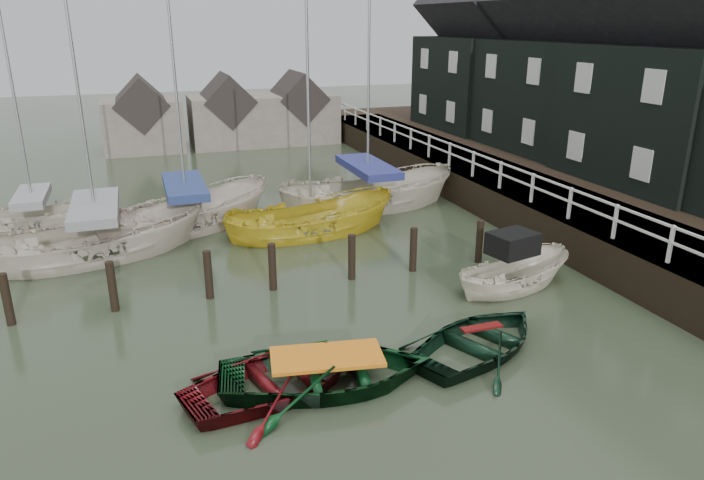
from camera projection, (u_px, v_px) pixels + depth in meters
name	position (u px, v px, depth m)	size (l,w,h in m)	color
ground	(346.00, 328.00, 15.80)	(120.00, 120.00, 0.00)	#273320
pier	(478.00, 181.00, 27.41)	(3.04, 32.00, 2.70)	black
land_strip	(581.00, 187.00, 29.35)	(14.00, 38.00, 1.50)	black
quay_houses	(618.00, 63.00, 26.28)	(6.52, 28.14, 10.01)	black
mooring_pilings	(276.00, 273.00, 17.96)	(13.72, 0.22, 1.80)	black
far_sheds	(225.00, 115.00, 38.64)	(14.00, 4.08, 4.39)	#665B51
rowboat_red	(279.00, 391.00, 13.14)	(2.89, 4.04, 0.84)	#530B0F
rowboat_green	(327.00, 385.00, 13.34)	(3.22, 4.51, 0.93)	black
rowboat_dkgreen	(480.00, 351.00, 14.71)	(2.84, 3.97, 0.82)	black
motorboat	(513.00, 284.00, 18.20)	(4.24, 2.36, 2.40)	beige
sailboat_a	(101.00, 254.00, 20.69)	(7.68, 4.44, 11.49)	beige
sailboat_b	(188.00, 227.00, 23.44)	(7.52, 5.26, 12.11)	beige
sailboat_c	(311.00, 233.00, 22.95)	(6.66, 2.99, 10.81)	gold
sailboat_d	(368.00, 206.00, 26.13)	(7.53, 2.98, 11.94)	beige
sailboat_e	(37.00, 228.00, 23.31)	(5.58, 2.66, 9.03)	beige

